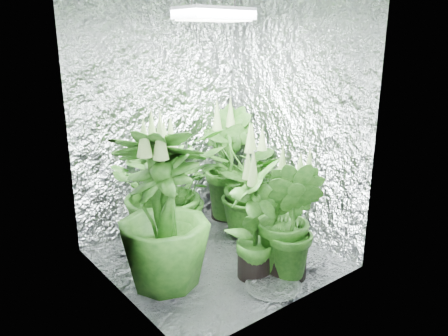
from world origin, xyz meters
name	(u,v)px	position (x,y,z in m)	size (l,w,h in m)	color
ground	(216,258)	(0.00, 0.00, 0.00)	(1.60, 1.60, 0.00)	silver
walls	(215,134)	(0.00, 0.00, 1.00)	(1.62, 1.62, 2.00)	silver
grow_lamp	(214,14)	(0.00, 0.00, 1.83)	(0.50, 0.30, 0.22)	gray
plant_a	(167,187)	(-0.20, 0.39, 0.53)	(1.11, 1.11, 1.11)	black
plant_b	(166,190)	(-0.08, 0.59, 0.42)	(0.63, 0.63, 0.93)	black
plant_c	(227,165)	(0.58, 0.59, 0.52)	(0.69, 0.69, 1.14)	black
plant_d	(163,211)	(-0.53, -0.12, 0.57)	(0.88, 0.88, 1.23)	black
plant_e	(252,184)	(0.50, 0.14, 0.47)	(0.95, 0.95, 1.00)	black
plant_f	(255,220)	(0.06, -0.39, 0.44)	(0.65, 0.65, 0.96)	black
plant_g	(289,220)	(0.25, -0.53, 0.44)	(0.60, 0.60, 0.97)	black
circulation_fan	(231,203)	(0.61, 0.57, 0.14)	(0.18, 0.28, 0.34)	black
plant_label	(297,237)	(0.31, -0.56, 0.30)	(0.05, 0.01, 0.07)	white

